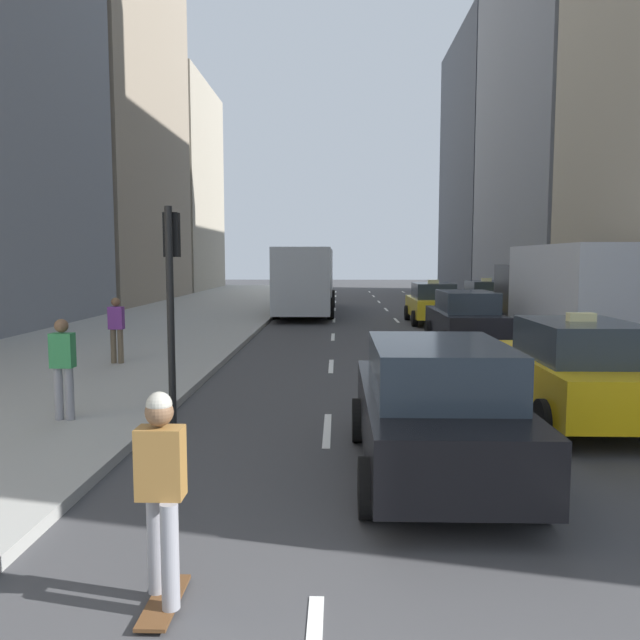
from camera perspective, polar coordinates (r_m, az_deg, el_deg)
sidewalk_left at (r=29.80m, az=-11.89°, el=0.34°), size 8.00×66.00×0.15m
lane_markings at (r=25.14m, az=7.64°, el=-0.71°), size 5.72×56.00×0.01m
taxi_lead at (r=29.92m, az=14.84°, el=1.84°), size 2.02×4.40×1.87m
taxi_second at (r=27.01m, az=10.23°, el=1.55°), size 2.02×4.40×1.87m
taxi_third at (r=11.48m, az=22.25°, el=-4.23°), size 2.02×4.40×1.87m
sedan_black_near at (r=20.28m, az=13.10°, el=0.18°), size 2.02×4.78×1.74m
sedan_silver_behind at (r=8.08m, az=10.48°, el=-7.89°), size 2.02×4.50×1.74m
city_bus at (r=31.61m, az=-1.23°, el=3.87°), size 2.80×11.61×3.25m
box_truck at (r=20.04m, az=21.59°, el=2.23°), size 2.58×8.40×3.15m
skateboarder at (r=5.19m, az=-14.31°, el=-14.84°), size 0.36×0.80×1.75m
pedestrian_mid_block at (r=10.91m, az=-22.45°, el=-3.73°), size 0.36×0.22×1.65m
pedestrian_far_walking at (r=16.36m, az=-18.12°, el=-0.59°), size 0.36×0.22×1.65m
traffic_light_pole at (r=10.46m, az=-13.44°, el=3.55°), size 0.24×0.42×3.60m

